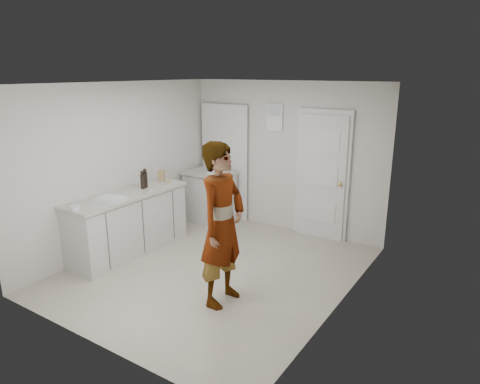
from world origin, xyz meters
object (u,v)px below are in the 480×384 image
Objects in this scene: cake_mix_box at (161,176)px; egg_bowl at (75,208)px; spice_jar at (169,181)px; baking_dish at (111,199)px; oil_cruet_a at (143,180)px; person at (222,225)px; oil_cruet_b at (145,178)px.

cake_mix_box reaches higher than egg_bowl.
spice_jar is (0.21, -0.06, -0.05)m from cake_mix_box.
oil_cruet_a is at bearing 98.70° from baking_dish.
person is 6.83× the size of oil_cruet_a.
oil_cruet_b reaches higher than baking_dish.
oil_cruet_a is (-0.13, -0.43, 0.10)m from spice_jar.
cake_mix_box is 1.44× the size of egg_bowl.
egg_bowl is at bearing -88.97° from oil_cruet_b.
person reaches higher than oil_cruet_b.
cake_mix_box is 0.44× the size of baking_dish.
oil_cruet_b is at bearing 99.17° from baking_dish.
egg_bowl is at bearing -94.25° from spice_jar.
cake_mix_box is 0.50m from oil_cruet_a.
person is at bearing 14.12° from egg_bowl.
spice_jar is 1.14m from baking_dish.
oil_cruet_b is at bearing 67.41° from person.
cake_mix_box is 1.22m from baking_dish.
spice_jar reaches higher than egg_bowl.
oil_cruet_b is at bearing -112.10° from spice_jar.
person reaches higher than cake_mix_box.
baking_dish is at bearing -95.94° from cake_mix_box.
spice_jar reaches higher than baking_dish.
spice_jar is 0.46m from oil_cruet_a.
oil_cruet_a is (-1.98, 0.71, 0.10)m from person.
cake_mix_box is 2.44× the size of spice_jar.
cake_mix_box is 0.64× the size of oil_cruet_a.
person is 2.39m from cake_mix_box.
oil_cruet_b reaches higher than spice_jar.
egg_bowl is (-1.97, -0.50, -0.01)m from person.
egg_bowl is at bearing -101.92° from baking_dish.
oil_cruet_a reaches higher than baking_dish.
person is 10.73× the size of cake_mix_box.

